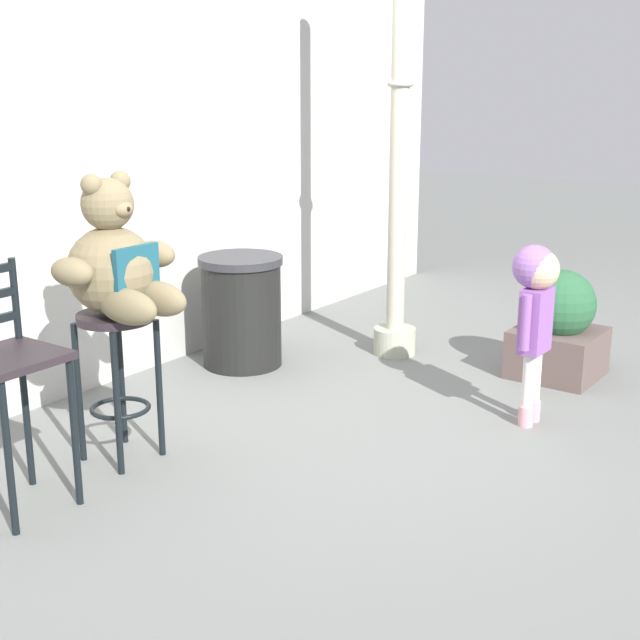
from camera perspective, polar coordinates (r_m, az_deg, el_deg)
The scene contains 9 objects.
ground_plane at distance 4.71m, azimuth 3.20°, elevation -7.53°, with size 24.00×24.00×0.00m, color slate.
building_wall at distance 5.61m, azimuth -14.01°, elevation 15.98°, with size 7.23×0.30×3.86m, color beige.
bar_stool_with_teddy at distance 4.40m, azimuth -12.89°, elevation -2.33°, with size 0.36×0.36×0.74m.
teddy_bear at distance 4.26m, azimuth -12.95°, elevation 3.48°, with size 0.65×0.59×0.67m.
child_walking at distance 4.81m, azimuth 13.67°, elevation 1.51°, with size 0.31×0.25×0.99m.
trash_bin at distance 5.77m, azimuth -5.05°, elevation 0.60°, with size 0.54×0.54×0.72m.
lamppost at distance 5.84m, azimuth 5.06°, elevation 9.58°, with size 0.28×0.28×3.09m.
bar_chair_empty at distance 3.99m, azimuth -19.41°, elevation -3.12°, with size 0.39×0.39×1.07m.
planter_with_shrub at distance 5.74m, azimuth 15.09°, elevation -0.52°, with size 0.51×0.51×0.68m.
Camera 1 is at (-3.67, -2.31, 1.85)m, focal length 49.86 mm.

